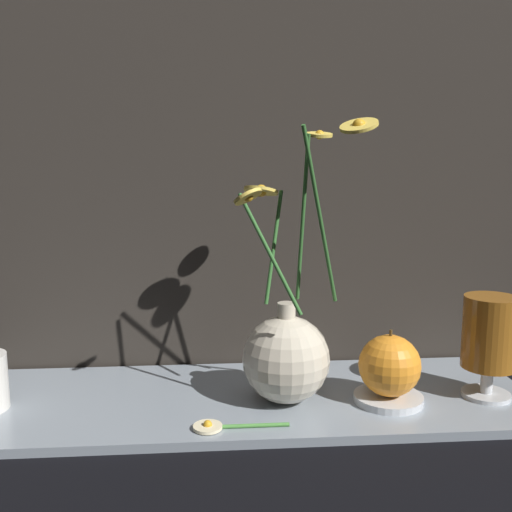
# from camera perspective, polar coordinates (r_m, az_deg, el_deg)

# --- Properties ---
(ground_plane) EXTENTS (6.00, 6.00, 0.00)m
(ground_plane) POSITION_cam_1_polar(r_m,az_deg,el_deg) (0.82, -1.19, -14.53)
(ground_plane) COLOR black
(shelf) EXTENTS (0.80, 0.26, 0.01)m
(shelf) POSITION_cam_1_polar(r_m,az_deg,el_deg) (0.82, -1.20, -14.15)
(shelf) COLOR gray
(shelf) RESTS_ON ground_plane
(backdrop_wall) EXTENTS (1.30, 0.02, 1.10)m
(backdrop_wall) POSITION_cam_1_polar(r_m,az_deg,el_deg) (0.92, -1.89, 22.89)
(backdrop_wall) COLOR #2D2823
(backdrop_wall) RESTS_ON ground_plane
(vase_with_flowers) EXTENTS (0.18, 0.15, 0.37)m
(vase_with_flowers) POSITION_cam_1_polar(r_m,az_deg,el_deg) (0.78, 3.06, -9.68)
(vase_with_flowers) COLOR beige
(vase_with_flowers) RESTS_ON shelf
(tea_glass) EXTENTS (0.07, 0.07, 0.14)m
(tea_glass) POSITION_cam_1_polar(r_m,az_deg,el_deg) (0.85, 22.34, -7.40)
(tea_glass) COLOR silver
(tea_glass) RESTS_ON shelf
(saucer_plate) EXTENTS (0.09, 0.09, 0.01)m
(saucer_plate) POSITION_cam_1_polar(r_m,az_deg,el_deg) (0.82, 13.09, -13.70)
(saucer_plate) COLOR silver
(saucer_plate) RESTS_ON shelf
(orange_fruit) EXTENTS (0.08, 0.08, 0.09)m
(orange_fruit) POSITION_cam_1_polar(r_m,az_deg,el_deg) (0.80, 13.21, -10.61)
(orange_fruit) COLOR orange
(orange_fruit) RESTS_ON saucer_plate
(loose_daisy) EXTENTS (0.12, 0.04, 0.01)m
(loose_daisy) POSITION_cam_1_polar(r_m,az_deg,el_deg) (0.73, -3.70, -16.63)
(loose_daisy) COLOR #4C8E3D
(loose_daisy) RESTS_ON shelf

